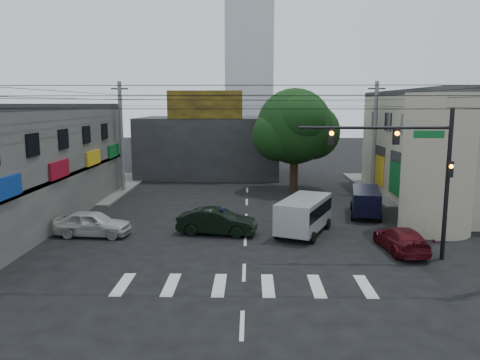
{
  "coord_description": "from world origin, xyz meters",
  "views": [
    {
      "loc": [
        0.26,
        -22.79,
        7.41
      ],
      "look_at": [
        -0.34,
        4.0,
        3.01
      ],
      "focal_mm": 35.0,
      "sensor_mm": 36.0,
      "label": 1
    }
  ],
  "objects_px": {
    "dark_sedan": "(217,222)",
    "silver_minivan": "(304,216)",
    "street_tree": "(295,127)",
    "maroon_sedan": "(401,239)",
    "white_compact": "(93,223)",
    "traffic_gantry": "(413,160)",
    "utility_pole_far_right": "(375,138)",
    "navy_van": "(366,203)",
    "traffic_officer": "(223,221)",
    "utility_pole_far_left": "(121,138)"
  },
  "relations": [
    {
      "from": "dark_sedan",
      "to": "navy_van",
      "type": "xyz_separation_m",
      "value": [
        9.58,
        4.66,
        0.15
      ]
    },
    {
      "from": "white_compact",
      "to": "traffic_officer",
      "type": "xyz_separation_m",
      "value": [
        7.36,
        0.38,
        0.09
      ]
    },
    {
      "from": "traffic_gantry",
      "to": "traffic_officer",
      "type": "height_order",
      "value": "traffic_gantry"
    },
    {
      "from": "white_compact",
      "to": "maroon_sedan",
      "type": "distance_m",
      "value": 16.7
    },
    {
      "from": "utility_pole_far_left",
      "to": "navy_van",
      "type": "height_order",
      "value": "utility_pole_far_left"
    },
    {
      "from": "utility_pole_far_right",
      "to": "silver_minivan",
      "type": "height_order",
      "value": "utility_pole_far_right"
    },
    {
      "from": "dark_sedan",
      "to": "white_compact",
      "type": "bearing_deg",
      "value": 103.5
    },
    {
      "from": "white_compact",
      "to": "street_tree",
      "type": "bearing_deg",
      "value": -37.45
    },
    {
      "from": "street_tree",
      "to": "traffic_officer",
      "type": "relative_size",
      "value": 5.36
    },
    {
      "from": "utility_pole_far_right",
      "to": "silver_minivan",
      "type": "relative_size",
      "value": 1.77
    },
    {
      "from": "utility_pole_far_left",
      "to": "white_compact",
      "type": "bearing_deg",
      "value": -82.01
    },
    {
      "from": "utility_pole_far_right",
      "to": "navy_van",
      "type": "distance_m",
      "value": 9.36
    },
    {
      "from": "utility_pole_far_right",
      "to": "navy_van",
      "type": "bearing_deg",
      "value": -107.28
    },
    {
      "from": "traffic_gantry",
      "to": "street_tree",
      "type": "bearing_deg",
      "value": 101.99
    },
    {
      "from": "traffic_gantry",
      "to": "traffic_officer",
      "type": "xyz_separation_m",
      "value": [
        -9.08,
        4.0,
        -4.02
      ]
    },
    {
      "from": "maroon_sedan",
      "to": "silver_minivan",
      "type": "height_order",
      "value": "silver_minivan"
    },
    {
      "from": "white_compact",
      "to": "traffic_officer",
      "type": "relative_size",
      "value": 2.69
    },
    {
      "from": "utility_pole_far_left",
      "to": "dark_sedan",
      "type": "xyz_separation_m",
      "value": [
        8.86,
        -12.86,
        -3.86
      ]
    },
    {
      "from": "silver_minivan",
      "to": "utility_pole_far_left",
      "type": "bearing_deg",
      "value": 70.76
    },
    {
      "from": "white_compact",
      "to": "traffic_officer",
      "type": "bearing_deg",
      "value": -83.24
    },
    {
      "from": "maroon_sedan",
      "to": "navy_van",
      "type": "bearing_deg",
      "value": -94.87
    },
    {
      "from": "traffic_gantry",
      "to": "utility_pole_far_left",
      "type": "xyz_separation_m",
      "value": [
        -18.32,
        17.0,
        -0.23
      ]
    },
    {
      "from": "utility_pole_far_left",
      "to": "maroon_sedan",
      "type": "distance_m",
      "value": 24.57
    },
    {
      "from": "utility_pole_far_right",
      "to": "maroon_sedan",
      "type": "bearing_deg",
      "value": -99.35
    },
    {
      "from": "utility_pole_far_right",
      "to": "traffic_officer",
      "type": "bearing_deg",
      "value": -132.13
    },
    {
      "from": "dark_sedan",
      "to": "traffic_officer",
      "type": "xyz_separation_m",
      "value": [
        0.38,
        -0.14,
        0.07
      ]
    },
    {
      "from": "white_compact",
      "to": "navy_van",
      "type": "bearing_deg",
      "value": -68.83
    },
    {
      "from": "utility_pole_far_left",
      "to": "dark_sedan",
      "type": "height_order",
      "value": "utility_pole_far_left"
    },
    {
      "from": "utility_pole_far_right",
      "to": "traffic_officer",
      "type": "relative_size",
      "value": 5.67
    },
    {
      "from": "dark_sedan",
      "to": "traffic_gantry",
      "type": "bearing_deg",
      "value": -104.38
    },
    {
      "from": "traffic_gantry",
      "to": "dark_sedan",
      "type": "relative_size",
      "value": 1.54
    },
    {
      "from": "traffic_gantry",
      "to": "silver_minivan",
      "type": "distance_m",
      "value": 7.31
    },
    {
      "from": "traffic_gantry",
      "to": "white_compact",
      "type": "distance_m",
      "value": 17.34
    },
    {
      "from": "utility_pole_far_right",
      "to": "dark_sedan",
      "type": "xyz_separation_m",
      "value": [
        -12.14,
        -12.86,
        -3.86
      ]
    },
    {
      "from": "traffic_officer",
      "to": "street_tree",
      "type": "bearing_deg",
      "value": 48.36
    },
    {
      "from": "traffic_gantry",
      "to": "utility_pole_far_right",
      "type": "xyz_separation_m",
      "value": [
        2.68,
        17.0,
        -0.23
      ]
    },
    {
      "from": "street_tree",
      "to": "maroon_sedan",
      "type": "distance_m",
      "value": 17.91
    },
    {
      "from": "street_tree",
      "to": "navy_van",
      "type": "bearing_deg",
      "value": -66.78
    },
    {
      "from": "traffic_gantry",
      "to": "utility_pole_far_left",
      "type": "bearing_deg",
      "value": 137.14
    },
    {
      "from": "maroon_sedan",
      "to": "silver_minivan",
      "type": "relative_size",
      "value": 0.84
    },
    {
      "from": "utility_pole_far_right",
      "to": "maroon_sedan",
      "type": "distance_m",
      "value": 16.49
    },
    {
      "from": "street_tree",
      "to": "dark_sedan",
      "type": "distance_m",
      "value": 15.69
    },
    {
      "from": "white_compact",
      "to": "navy_van",
      "type": "height_order",
      "value": "navy_van"
    },
    {
      "from": "traffic_officer",
      "to": "navy_van",
      "type": "bearing_deg",
      "value": 6.47
    },
    {
      "from": "dark_sedan",
      "to": "silver_minivan",
      "type": "xyz_separation_m",
      "value": [
        4.97,
        0.2,
        0.3
      ]
    },
    {
      "from": "white_compact",
      "to": "silver_minivan",
      "type": "distance_m",
      "value": 11.98
    },
    {
      "from": "dark_sedan",
      "to": "white_compact",
      "type": "height_order",
      "value": "dark_sedan"
    },
    {
      "from": "maroon_sedan",
      "to": "navy_van",
      "type": "relative_size",
      "value": 0.93
    },
    {
      "from": "dark_sedan",
      "to": "navy_van",
      "type": "distance_m",
      "value": 10.66
    },
    {
      "from": "street_tree",
      "to": "silver_minivan",
      "type": "xyz_separation_m",
      "value": [
        -0.67,
        -13.66,
        -4.44
      ]
    }
  ]
}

